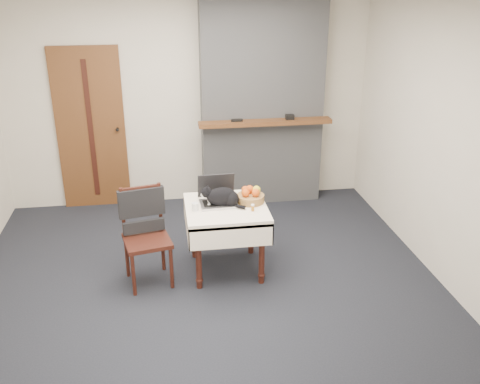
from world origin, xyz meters
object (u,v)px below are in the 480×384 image
object	(u,v)px
cream_jar	(195,207)
chair	(144,222)
pill_bottle	(253,207)
fruit_basket	(250,196)
laptop	(218,196)
door	(91,129)
cat	(223,197)
side_table	(226,217)

from	to	relation	value
cream_jar	chair	bearing A→B (deg)	176.69
pill_bottle	fruit_basket	xyz separation A→B (m)	(0.01, 0.21, 0.03)
laptop	fruit_basket	distance (m)	0.32
door	laptop	xyz separation A→B (m)	(1.36, -1.75, -0.23)
cream_jar	chair	xyz separation A→B (m)	(-0.49, 0.03, -0.14)
door	pill_bottle	size ratio (longest dim) A/B	29.46
cat	fruit_basket	distance (m)	0.29
side_table	chair	xyz separation A→B (m)	(-0.79, -0.03, 0.01)
laptop	side_table	bearing A→B (deg)	-59.16
laptop	cream_jar	size ratio (longest dim) A/B	4.94
door	cat	xyz separation A→B (m)	(1.40, -1.84, -0.21)
side_table	fruit_basket	size ratio (longest dim) A/B	2.90
side_table	laptop	xyz separation A→B (m)	(-0.07, 0.10, 0.18)
side_table	cream_jar	size ratio (longest dim) A/B	10.20
pill_bottle	cream_jar	bearing A→B (deg)	170.36
door	cat	size ratio (longest dim) A/B	4.76
door	side_table	bearing A→B (deg)	-52.43
cream_jar	pill_bottle	bearing A→B (deg)	-9.64
door	fruit_basket	world-z (taller)	door
chair	pill_bottle	bearing A→B (deg)	-18.47
chair	side_table	bearing A→B (deg)	-9.73
laptop	cream_jar	xyz separation A→B (m)	(-0.23, -0.16, -0.03)
fruit_basket	cat	bearing A→B (deg)	-170.13
laptop	cream_jar	bearing A→B (deg)	-148.69
laptop	pill_bottle	world-z (taller)	laptop
laptop	fruit_basket	world-z (taller)	laptop
pill_bottle	chair	size ratio (longest dim) A/B	0.07
fruit_basket	laptop	bearing A→B (deg)	173.24
cat	chair	size ratio (longest dim) A/B	0.45
door	chair	world-z (taller)	door
cream_jar	pill_bottle	xyz separation A→B (m)	(0.54, -0.09, -0.00)
side_table	cream_jar	bearing A→B (deg)	-169.26
side_table	cream_jar	distance (m)	0.34
laptop	door	bearing A→B (deg)	124.59
cat	pill_bottle	distance (m)	0.32
laptop	chair	distance (m)	0.75
side_table	laptop	size ratio (longest dim) A/B	2.06
chair	cream_jar	bearing A→B (deg)	-15.13
cat	side_table	bearing A→B (deg)	-17.77
door	fruit_basket	distance (m)	2.46
cat	cream_jar	world-z (taller)	cat
fruit_basket	chair	world-z (taller)	chair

